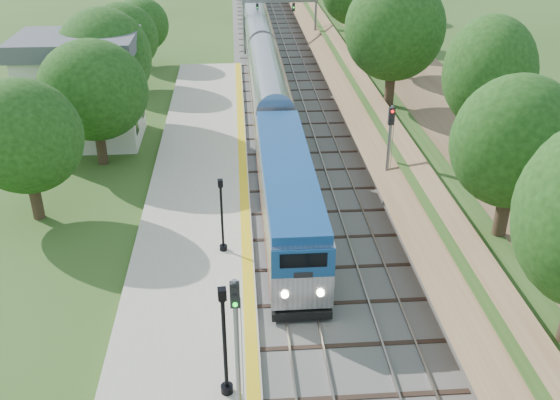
{
  "coord_description": "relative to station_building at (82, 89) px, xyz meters",
  "views": [
    {
      "loc": [
        -2.62,
        -15.6,
        18.05
      ],
      "look_at": [
        -0.5,
        13.61,
        2.8
      ],
      "focal_mm": 40.0,
      "sensor_mm": 36.0,
      "label": 1
    }
  ],
  "objects": [
    {
      "name": "lamppost_mid",
      "position": [
        10.64,
        -27.6,
        -1.55
      ],
      "size": [
        0.48,
        0.48,
        4.85
      ],
      "color": "black",
      "rests_on": "platform"
    },
    {
      "name": "train",
      "position": [
        14.0,
        22.56,
        -1.95
      ],
      "size": [
        2.81,
        93.69,
        4.13
      ],
      "color": "black",
      "rests_on": "trackbed"
    },
    {
      "name": "signal_farside",
      "position": [
        20.2,
        -12.33,
        -0.09
      ],
      "size": [
        0.35,
        0.28,
        6.35
      ],
      "color": "slate",
      "rests_on": "ground"
    },
    {
      "name": "yellow_stripe",
      "position": [
        11.65,
        -14.0,
        -3.7
      ],
      "size": [
        0.55,
        68.0,
        0.01
      ],
      "primitive_type": "cube",
      "color": "gold",
      "rests_on": "platform"
    },
    {
      "name": "platform",
      "position": [
        8.8,
        -14.0,
        -3.9
      ],
      "size": [
        6.4,
        68.0,
        0.38
      ],
      "primitive_type": "cube",
      "color": "#A9A289",
      "rests_on": "ground"
    },
    {
      "name": "trackbed",
      "position": [
        16.0,
        30.0,
        -4.02
      ],
      "size": [
        9.5,
        170.0,
        0.28
      ],
      "color": "#4C4944",
      "rests_on": "ground"
    },
    {
      "name": "signal_platform",
      "position": [
        11.1,
        -28.41,
        -0.17
      ],
      "size": [
        0.34,
        0.27,
        5.75
      ],
      "color": "slate",
      "rests_on": "platform"
    },
    {
      "name": "lamppost_far",
      "position": [
        10.42,
        -17.27,
        -1.86
      ],
      "size": [
        0.41,
        0.41,
        4.15
      ],
      "color": "black",
      "rests_on": "platform"
    },
    {
      "name": "trees_behind_platform",
      "position": [
        2.83,
        -9.33,
        0.44
      ],
      "size": [
        7.82,
        53.32,
        7.21
      ],
      "color": "#332316",
      "rests_on": "ground"
    },
    {
      "name": "station_building",
      "position": [
        0.0,
        0.0,
        0.0
      ],
      "size": [
        8.6,
        6.6,
        8.0
      ],
      "color": "silver",
      "rests_on": "ground"
    },
    {
      "name": "signal_gantry",
      "position": [
        16.47,
        24.99,
        0.73
      ],
      "size": [
        8.4,
        0.38,
        6.2
      ],
      "color": "slate",
      "rests_on": "ground"
    },
    {
      "name": "embankment",
      "position": [
        24.35,
        30.0,
        -2.14
      ],
      "size": [
        10.64,
        170.0,
        11.7
      ],
      "color": "brown",
      "rests_on": "ground"
    }
  ]
}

